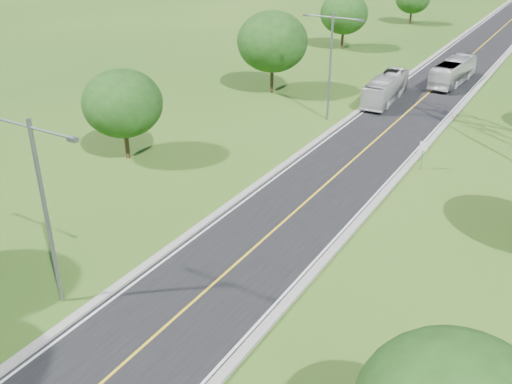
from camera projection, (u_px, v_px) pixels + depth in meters
ground at (432, 90)px, 63.81m from camera, size 260.00×260.00×0.00m
road at (446, 78)px, 68.39m from camera, size 8.00×150.00×0.06m
curb_left at (411, 72)px, 70.31m from camera, size 0.50×150.00×0.22m
curb_right at (483, 82)px, 66.39m from camera, size 0.50×150.00×0.22m
speed_limit_sign at (423, 151)px, 43.83m from camera, size 0.55×0.09×2.40m
streetlight_near_left at (43, 199)px, 27.15m from camera, size 5.90×0.25×10.00m
streetlight_mid_left at (331, 58)px, 52.42m from camera, size 5.90×0.25×10.00m
tree_lb at (123, 103)px, 44.59m from camera, size 6.30×6.30×7.33m
tree_lc at (272, 42)px, 60.56m from camera, size 7.56×7.56×8.79m
tree_ld at (344, 14)px, 80.14m from camera, size 6.72×6.72×7.82m
bus_outbound at (453, 72)px, 65.36m from camera, size 3.09×10.28×2.82m
bus_inbound at (385, 88)px, 59.50m from camera, size 2.83×9.90×2.73m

